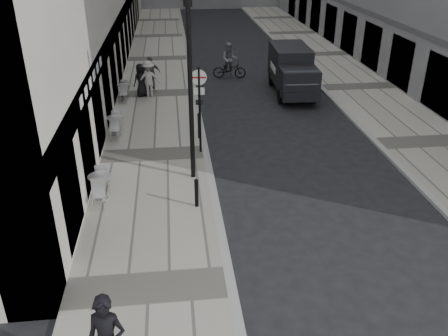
# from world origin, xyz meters

# --- Properties ---
(sidewalk) EXTENTS (4.00, 60.00, 0.12)m
(sidewalk) POSITION_xyz_m (-2.00, 18.00, 0.06)
(sidewalk) COLOR #9F9B8F
(sidewalk) RESTS_ON ground
(far_sidewalk) EXTENTS (4.00, 60.00, 0.12)m
(far_sidewalk) POSITION_xyz_m (9.00, 18.00, 0.06)
(far_sidewalk) COLOR #9F9B8F
(far_sidewalk) RESTS_ON ground
(sign_post) EXTENTS (0.57, 0.11, 3.33)m
(sign_post) POSITION_xyz_m (-0.20, 10.38, 2.26)
(sign_post) COLOR black
(sign_post) RESTS_ON sidewalk
(lamppost) EXTENTS (0.27, 0.27, 6.03)m
(lamppost) POSITION_xyz_m (-0.60, 8.34, 3.47)
(lamppost) COLOR black
(lamppost) RESTS_ON sidewalk
(bollard_near) EXTENTS (0.14, 0.14, 1.02)m
(bollard_near) POSITION_xyz_m (-0.15, 11.74, 0.63)
(bollard_near) COLOR black
(bollard_near) RESTS_ON sidewalk
(bollard_far) EXTENTS (0.12, 0.12, 0.89)m
(bollard_far) POSITION_xyz_m (-0.60, 6.34, 0.56)
(bollard_far) COLOR black
(bollard_far) RESTS_ON sidewalk
(panel_van) EXTENTS (2.10, 5.09, 2.35)m
(panel_van) POSITION_xyz_m (5.13, 17.64, 1.32)
(panel_van) COLOR black
(panel_van) RESTS_ON ground
(cyclist) EXTENTS (1.99, 0.91, 2.07)m
(cyclist) POSITION_xyz_m (2.22, 20.81, 0.81)
(cyclist) COLOR black
(cyclist) RESTS_ON ground
(pedestrian_a) EXTENTS (1.11, 0.78, 1.75)m
(pedestrian_a) POSITION_xyz_m (-2.25, 18.77, 0.99)
(pedestrian_a) COLOR #4C4B50
(pedestrian_a) RESTS_ON sidewalk
(pedestrian_b) EXTENTS (1.22, 0.74, 1.84)m
(pedestrian_b) POSITION_xyz_m (-2.34, 17.57, 1.04)
(pedestrian_b) COLOR #AFA8A1
(pedestrian_b) RESTS_ON sidewalk
(pedestrian_c) EXTENTS (0.98, 0.88, 1.69)m
(pedestrian_c) POSITION_xyz_m (-2.73, 17.61, 0.96)
(pedestrian_c) COLOR black
(pedestrian_c) RESTS_ON sidewalk
(cafe_table_near) EXTENTS (0.74, 1.67, 0.95)m
(cafe_table_near) POSITION_xyz_m (-3.60, 7.17, 0.60)
(cafe_table_near) COLOR silver
(cafe_table_near) RESTS_ON sidewalk
(cafe_table_mid) EXTENTS (0.68, 1.54, 0.88)m
(cafe_table_mid) POSITION_xyz_m (-3.60, 17.21, 0.56)
(cafe_table_mid) COLOR #B3B3B5
(cafe_table_mid) RESTS_ON sidewalk
(cafe_table_far) EXTENTS (0.70, 1.59, 0.90)m
(cafe_table_far) POSITION_xyz_m (-3.60, 12.51, 0.58)
(cafe_table_far) COLOR silver
(cafe_table_far) RESTS_ON sidewalk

